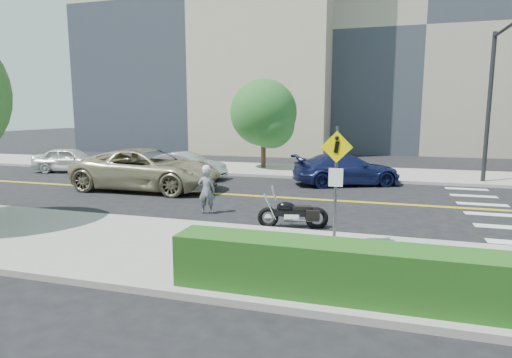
{
  "coord_description": "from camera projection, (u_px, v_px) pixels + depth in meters",
  "views": [
    {
      "loc": [
        5.29,
        -16.83,
        3.5
      ],
      "look_at": [
        1.12,
        -2.89,
        1.2
      ],
      "focal_mm": 30.0,
      "sensor_mm": 36.0,
      "label": 1
    }
  ],
  "objects": [
    {
      "name": "ground_plane",
      "position": [
        250.0,
        196.0,
        17.97
      ],
      "size": [
        120.0,
        120.0,
        0.0
      ],
      "primitive_type": "plane",
      "color": "black",
      "rests_on": "ground"
    },
    {
      "name": "sidewalk_near",
      "position": [
        162.0,
        248.0,
        10.86
      ],
      "size": [
        60.0,
        5.0,
        0.15
      ],
      "primitive_type": "cube",
      "color": "#9E9B91",
      "rests_on": "ground_plane"
    },
    {
      "name": "sidewalk_far",
      "position": [
        288.0,
        171.0,
        25.06
      ],
      "size": [
        60.0,
        5.0,
        0.15
      ],
      "primitive_type": "cube",
      "color": "#9E9B91",
      "rests_on": "ground_plane"
    },
    {
      "name": "building_left",
      "position": [
        218.0,
        13.0,
        39.66
      ],
      "size": [
        22.0,
        14.0,
        25.0
      ],
      "primitive_type": "cube",
      "color": "tan",
      "rests_on": "ground_plane"
    },
    {
      "name": "building_mid",
      "position": [
        420.0,
        39.0,
        38.75
      ],
      "size": [
        18.0,
        14.0,
        20.0
      ],
      "primitive_type": "cube",
      "color": "#A39984",
      "rests_on": "ground_plane"
    },
    {
      "name": "hedge",
      "position": [
        420.0,
        279.0,
        7.37
      ],
      "size": [
        9.0,
        0.9,
        1.0
      ],
      "primitive_type": "cube",
      "color": "#235619",
      "rests_on": "sidewalk_near"
    },
    {
      "name": "traffic_light",
      "position": [
        495.0,
        85.0,
        19.22
      ],
      "size": [
        0.28,
        4.5,
        7.0
      ],
      "color": "black",
      "rests_on": "sidewalk_far"
    },
    {
      "name": "pedestrian_sign",
      "position": [
        336.0,
        175.0,
        10.5
      ],
      "size": [
        0.78,
        0.08,
        3.0
      ],
      "color": "#4C4C51",
      "rests_on": "sidewalk_near"
    },
    {
      "name": "motorcyclist",
      "position": [
        207.0,
        189.0,
        14.72
      ],
      "size": [
        0.65,
        0.49,
        1.7
      ],
      "rotation": [
        0.0,
        0.0,
        3.34
      ],
      "color": "#A6A6AB",
      "rests_on": "ground"
    },
    {
      "name": "motorcycle",
      "position": [
        293.0,
        207.0,
        13.0
      ],
      "size": [
        2.15,
        1.04,
        1.26
      ],
      "primitive_type": null,
      "rotation": [
        0.0,
        0.0,
        0.2
      ],
      "color": "black",
      "rests_on": "ground"
    },
    {
      "name": "suv",
      "position": [
        147.0,
        169.0,
        19.24
      ],
      "size": [
        6.69,
        3.14,
        1.85
      ],
      "primitive_type": "imported",
      "rotation": [
        0.0,
        0.0,
        1.58
      ],
      "color": "tan",
      "rests_on": "ground"
    },
    {
      "name": "parked_car_white",
      "position": [
        71.0,
        160.0,
        24.92
      ],
      "size": [
        4.48,
        2.56,
        1.44
      ],
      "primitive_type": "imported",
      "rotation": [
        0.0,
        0.0,
        1.79
      ],
      "color": "silver",
      "rests_on": "ground"
    },
    {
      "name": "parked_car_silver",
      "position": [
        186.0,
        166.0,
        22.38
      ],
      "size": [
        4.25,
        1.62,
        1.38
      ],
      "primitive_type": "imported",
      "rotation": [
        0.0,
        0.0,
        1.53
      ],
      "color": "silver",
      "rests_on": "ground"
    },
    {
      "name": "parked_car_blue",
      "position": [
        346.0,
        169.0,
        20.56
      ],
      "size": [
        5.55,
        4.0,
        1.49
      ],
      "primitive_type": "imported",
      "rotation": [
        0.0,
        0.0,
        1.99
      ],
      "color": "navy",
      "rests_on": "ground"
    },
    {
      "name": "tree_far_a",
      "position": [
        263.0,
        113.0,
        25.33
      ],
      "size": [
        3.97,
        3.97,
        5.42
      ],
      "rotation": [
        0.0,
        0.0,
        0.05
      ],
      "color": "#382619",
      "rests_on": "ground"
    }
  ]
}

